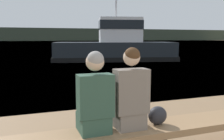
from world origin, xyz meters
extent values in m
plane|color=teal|center=(0.00, 125.19, 0.00)|extent=(240.00, 240.00, 0.00)
cube|color=#384233|center=(0.00, 150.29, 3.59)|extent=(600.00, 12.00, 7.18)
cube|color=#8E6B47|center=(-0.44, 2.44, 0.45)|extent=(7.49, 0.54, 0.09)
cube|color=#2D4C3D|center=(-1.24, 2.52, 0.61)|extent=(0.36, 0.40, 0.21)
cube|color=#2D4C3D|center=(-1.24, 2.42, 0.97)|extent=(0.42, 0.22, 0.51)
sphere|color=beige|center=(-1.24, 2.42, 1.37)|extent=(0.22, 0.22, 0.22)
sphere|color=gray|center=(-1.24, 2.41, 1.40)|extent=(0.20, 0.20, 0.20)
cube|color=#70665B|center=(-0.78, 2.52, 0.61)|extent=(0.36, 0.40, 0.21)
cube|color=#70665B|center=(-0.78, 2.42, 0.99)|extent=(0.42, 0.22, 0.55)
sphere|color=beige|center=(-0.78, 2.42, 1.41)|extent=(0.21, 0.21, 0.21)
sphere|color=#472D19|center=(-0.78, 2.41, 1.44)|extent=(0.19, 0.19, 0.19)
ellipsoid|color=#232328|center=(-0.37, 2.47, 0.62)|extent=(0.26, 0.19, 0.24)
cube|color=black|center=(4.37, 17.01, 0.66)|extent=(9.17, 5.23, 1.33)
cube|color=black|center=(4.37, 17.01, 0.16)|extent=(9.36, 5.40, 0.32)
cube|color=silver|center=(4.79, 16.91, 2.22)|extent=(3.40, 2.63, 1.78)
cube|color=black|center=(4.79, 16.91, 2.57)|extent=(3.48, 2.71, 0.64)
cylinder|color=#B2B2B7|center=(4.50, 16.98, 4.15)|extent=(0.14, 0.14, 2.09)
camera|label=1|loc=(-2.02, -0.34, 1.64)|focal=40.00mm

